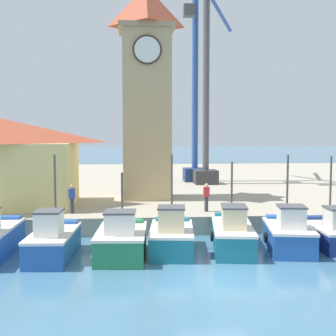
{
  "coord_description": "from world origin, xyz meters",
  "views": [
    {
      "loc": [
        -3.24,
        -16.8,
        5.65
      ],
      "look_at": [
        -1.03,
        9.87,
        3.5
      ],
      "focal_mm": 50.0,
      "sensor_mm": 36.0,
      "label": 1
    }
  ],
  "objects_px": {
    "clock_tower": "(146,88)",
    "fishing_boat_left_inner": "(121,240)",
    "port_crane_near": "(197,103)",
    "port_crane_far": "(206,96)",
    "dock_worker_along_quay": "(206,197)",
    "fishing_boat_center": "(232,233)",
    "fishing_boat_left_outer": "(53,241)",
    "dock_worker_near_tower": "(72,199)",
    "fishing_boat_right_inner": "(334,233)",
    "fishing_boat_mid_left": "(171,236)",
    "fishing_boat_mid_right": "(288,234)"
  },
  "relations": [
    {
      "from": "clock_tower",
      "to": "fishing_boat_left_inner",
      "type": "bearing_deg",
      "value": -97.83
    },
    {
      "from": "port_crane_near",
      "to": "port_crane_far",
      "type": "relative_size",
      "value": 0.96
    },
    {
      "from": "dock_worker_along_quay",
      "to": "port_crane_near",
      "type": "bearing_deg",
      "value": 83.84
    },
    {
      "from": "clock_tower",
      "to": "fishing_boat_center",
      "type": "bearing_deg",
      "value": -70.78
    },
    {
      "from": "fishing_boat_left_outer",
      "to": "dock_worker_near_tower",
      "type": "height_order",
      "value": "fishing_boat_left_outer"
    },
    {
      "from": "fishing_boat_left_outer",
      "to": "port_crane_near",
      "type": "xyz_separation_m",
      "value": [
        9.56,
        21.96,
        7.41
      ]
    },
    {
      "from": "fishing_boat_left_outer",
      "to": "port_crane_near",
      "type": "height_order",
      "value": "port_crane_near"
    },
    {
      "from": "fishing_boat_right_inner",
      "to": "dock_worker_along_quay",
      "type": "xyz_separation_m",
      "value": [
        -5.51,
        4.68,
        1.15
      ]
    },
    {
      "from": "fishing_boat_left_outer",
      "to": "fishing_boat_mid_left",
      "type": "relative_size",
      "value": 1.01
    },
    {
      "from": "fishing_boat_left_outer",
      "to": "clock_tower",
      "type": "distance_m",
      "value": 14.48
    },
    {
      "from": "fishing_boat_right_inner",
      "to": "clock_tower",
      "type": "bearing_deg",
      "value": 130.02
    },
    {
      "from": "clock_tower",
      "to": "port_crane_far",
      "type": "relative_size",
      "value": 0.8
    },
    {
      "from": "fishing_boat_center",
      "to": "port_crane_far",
      "type": "bearing_deg",
      "value": 84.61
    },
    {
      "from": "clock_tower",
      "to": "dock_worker_along_quay",
      "type": "height_order",
      "value": "clock_tower"
    },
    {
      "from": "dock_worker_near_tower",
      "to": "dock_worker_along_quay",
      "type": "height_order",
      "value": "same"
    },
    {
      "from": "fishing_boat_mid_right",
      "to": "fishing_boat_left_inner",
      "type": "bearing_deg",
      "value": -176.39
    },
    {
      "from": "fishing_boat_mid_right",
      "to": "port_crane_far",
      "type": "relative_size",
      "value": 0.23
    },
    {
      "from": "fishing_boat_center",
      "to": "dock_worker_along_quay",
      "type": "height_order",
      "value": "fishing_boat_center"
    },
    {
      "from": "fishing_boat_right_inner",
      "to": "port_crane_near",
      "type": "height_order",
      "value": "port_crane_near"
    },
    {
      "from": "port_crane_near",
      "to": "dock_worker_along_quay",
      "type": "height_order",
      "value": "port_crane_near"
    },
    {
      "from": "fishing_boat_right_inner",
      "to": "clock_tower",
      "type": "distance_m",
      "value": 15.67
    },
    {
      "from": "clock_tower",
      "to": "port_crane_far",
      "type": "bearing_deg",
      "value": 56.97
    },
    {
      "from": "fishing_boat_left_inner",
      "to": "port_crane_near",
      "type": "relative_size",
      "value": 0.22
    },
    {
      "from": "clock_tower",
      "to": "fishing_boat_mid_right",
      "type": "bearing_deg",
      "value": -60.15
    },
    {
      "from": "dock_worker_along_quay",
      "to": "fishing_boat_mid_right",
      "type": "bearing_deg",
      "value": -59.62
    },
    {
      "from": "fishing_boat_center",
      "to": "fishing_boat_mid_right",
      "type": "distance_m",
      "value": 2.63
    },
    {
      "from": "fishing_boat_mid_left",
      "to": "port_crane_far",
      "type": "height_order",
      "value": "port_crane_far"
    },
    {
      "from": "fishing_boat_right_inner",
      "to": "dock_worker_near_tower",
      "type": "bearing_deg",
      "value": 160.52
    },
    {
      "from": "fishing_boat_mid_left",
      "to": "clock_tower",
      "type": "bearing_deg",
      "value": 93.89
    },
    {
      "from": "clock_tower",
      "to": "dock_worker_near_tower",
      "type": "relative_size",
      "value": 9.8
    },
    {
      "from": "port_crane_far",
      "to": "fishing_boat_left_outer",
      "type": "bearing_deg",
      "value": -116.98
    },
    {
      "from": "fishing_boat_left_inner",
      "to": "dock_worker_near_tower",
      "type": "distance_m",
      "value": 6.43
    },
    {
      "from": "dock_worker_near_tower",
      "to": "fishing_boat_mid_right",
      "type": "bearing_deg",
      "value": -25.85
    },
    {
      "from": "fishing_boat_mid_left",
      "to": "dock_worker_along_quay",
      "type": "xyz_separation_m",
      "value": [
        2.48,
        5.11,
        1.08
      ]
    },
    {
      "from": "port_crane_near",
      "to": "port_crane_far",
      "type": "distance_m",
      "value": 2.34
    },
    {
      "from": "fishing_boat_left_outer",
      "to": "clock_tower",
      "type": "relative_size",
      "value": 0.29
    },
    {
      "from": "fishing_boat_left_inner",
      "to": "fishing_boat_mid_left",
      "type": "height_order",
      "value": "fishing_boat_mid_left"
    },
    {
      "from": "fishing_boat_center",
      "to": "dock_worker_near_tower",
      "type": "distance_m",
      "value": 9.44
    },
    {
      "from": "fishing_boat_mid_right",
      "to": "port_crane_near",
      "type": "xyz_separation_m",
      "value": [
        -1.29,
        21.55,
        7.41
      ]
    },
    {
      "from": "fishing_boat_right_inner",
      "to": "dock_worker_near_tower",
      "type": "relative_size",
      "value": 2.71
    },
    {
      "from": "fishing_boat_mid_left",
      "to": "fishing_boat_right_inner",
      "type": "height_order",
      "value": "fishing_boat_mid_left"
    },
    {
      "from": "fishing_boat_mid_left",
      "to": "clock_tower",
      "type": "xyz_separation_m",
      "value": [
        -0.74,
        10.82,
        7.76
      ]
    },
    {
      "from": "fishing_boat_center",
      "to": "dock_worker_near_tower",
      "type": "xyz_separation_m",
      "value": [
        -8.08,
        4.77,
        1.08
      ]
    },
    {
      "from": "port_crane_far",
      "to": "dock_worker_near_tower",
      "type": "xyz_separation_m",
      "value": [
        -9.86,
        -14.13,
        -6.78
      ]
    },
    {
      "from": "dock_worker_near_tower",
      "to": "fishing_boat_left_inner",
      "type": "bearing_deg",
      "value": -63.36
    },
    {
      "from": "fishing_boat_mid_right",
      "to": "clock_tower",
      "type": "xyz_separation_m",
      "value": [
        -6.27,
        10.92,
        7.75
      ]
    },
    {
      "from": "port_crane_near",
      "to": "dock_worker_along_quay",
      "type": "relative_size",
      "value": 11.71
    },
    {
      "from": "port_crane_near",
      "to": "fishing_boat_center",
      "type": "bearing_deg",
      "value": -93.55
    },
    {
      "from": "fishing_boat_left_outer",
      "to": "fishing_boat_mid_left",
      "type": "distance_m",
      "value": 5.35
    },
    {
      "from": "fishing_boat_left_outer",
      "to": "fishing_boat_center",
      "type": "height_order",
      "value": "fishing_boat_left_outer"
    }
  ]
}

